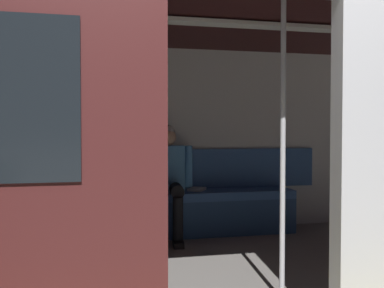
% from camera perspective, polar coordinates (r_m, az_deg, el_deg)
% --- Properties ---
extents(train_car, '(6.40, 2.95, 2.19)m').
position_cam_1_polar(train_car, '(3.56, -0.25, 7.11)').
color(train_car, silver).
rests_on(train_car, ground_plane).
extents(bench_seat, '(2.71, 0.44, 0.48)m').
position_cam_1_polar(bench_seat, '(4.74, -2.54, -7.65)').
color(bench_seat, '#38609E').
rests_on(bench_seat, ground_plane).
extents(person_seated, '(0.55, 0.70, 1.21)m').
position_cam_1_polar(person_seated, '(4.63, -3.28, -3.77)').
color(person_seated, '#4C8CC6').
rests_on(person_seated, ground_plane).
extents(handbag, '(0.26, 0.15, 0.17)m').
position_cam_1_polar(handbag, '(4.71, -8.63, -5.29)').
color(handbag, '#262D4C').
rests_on(handbag, bench_seat).
extents(book, '(0.24, 0.27, 0.03)m').
position_cam_1_polar(book, '(4.86, 0.65, -5.90)').
color(book, silver).
rests_on(book, bench_seat).
extents(grab_pole_door, '(0.04, 0.04, 2.05)m').
position_cam_1_polar(grab_pole_door, '(2.64, -3.70, -0.74)').
color(grab_pole_door, silver).
rests_on(grab_pole_door, ground_plane).
extents(grab_pole_far, '(0.04, 0.04, 2.05)m').
position_cam_1_polar(grab_pole_far, '(2.97, 11.72, -0.50)').
color(grab_pole_far, silver).
rests_on(grab_pole_far, ground_plane).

